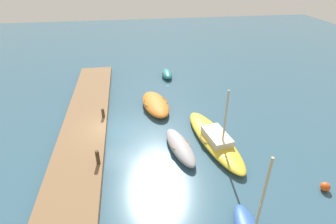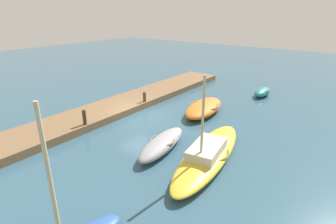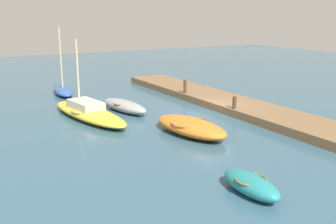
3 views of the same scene
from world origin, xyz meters
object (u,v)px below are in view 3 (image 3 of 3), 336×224
object	(u,v)px
motorboat_orange	(191,126)
rowboat_grey	(124,106)
rowboat_blue	(63,90)
mooring_post_west	(234,103)
sailboat_yellow	(88,112)
mooring_post_mid_west	(185,87)
dinghy_teal	(251,184)

from	to	relation	value
motorboat_orange	rowboat_grey	bearing A→B (deg)	0.86
rowboat_blue	mooring_post_west	bearing A→B (deg)	-143.54
motorboat_orange	mooring_post_west	world-z (taller)	mooring_post_west
sailboat_yellow	rowboat_blue	world-z (taller)	rowboat_blue
sailboat_yellow	rowboat_grey	bearing A→B (deg)	-88.37
mooring_post_mid_west	motorboat_orange	bearing A→B (deg)	149.30
dinghy_teal	mooring_post_west	size ratio (longest dim) A/B	3.47
sailboat_yellow	mooring_post_mid_west	bearing A→B (deg)	-88.09
sailboat_yellow	mooring_post_west	size ratio (longest dim) A/B	10.50
rowboat_blue	rowboat_grey	bearing A→B (deg)	-160.18
rowboat_grey	rowboat_blue	world-z (taller)	rowboat_blue
motorboat_orange	sailboat_yellow	size ratio (longest dim) A/B	0.63
sailboat_yellow	mooring_post_west	xyz separation A→B (m)	(-4.00, -7.82, 0.45)
dinghy_teal	motorboat_orange	size ratio (longest dim) A/B	0.52
dinghy_teal	rowboat_grey	world-z (taller)	rowboat_grey
rowboat_grey	rowboat_blue	distance (m)	7.54
rowboat_blue	mooring_post_west	xyz separation A→B (m)	(-11.77, -7.19, 0.50)
mooring_post_west	mooring_post_mid_west	xyz separation A→B (m)	(5.53, 0.00, 0.10)
sailboat_yellow	mooring_post_mid_west	size ratio (longest dim) A/B	8.36
dinghy_teal	mooring_post_mid_west	xyz separation A→B (m)	(14.03, -6.30, 0.60)
mooring_post_west	mooring_post_mid_west	world-z (taller)	mooring_post_mid_west
rowboat_grey	rowboat_blue	size ratio (longest dim) A/B	0.89
dinghy_teal	rowboat_grey	xyz separation A→B (m)	(12.98, -1.03, 0.01)
rowboat_grey	mooring_post_west	bearing A→B (deg)	-140.72
rowboat_grey	mooring_post_mid_west	world-z (taller)	mooring_post_mid_west
rowboat_grey	motorboat_orange	bearing A→B (deg)	178.69
mooring_post_mid_west	mooring_post_west	bearing A→B (deg)	180.00
motorboat_orange	rowboat_blue	world-z (taller)	rowboat_blue
sailboat_yellow	motorboat_orange	bearing A→B (deg)	-157.36
motorboat_orange	sailboat_yellow	distance (m)	6.70
motorboat_orange	sailboat_yellow	world-z (taller)	sailboat_yellow
dinghy_teal	rowboat_blue	size ratio (longest dim) A/B	0.51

